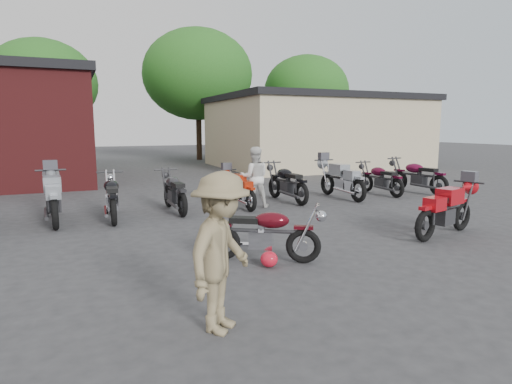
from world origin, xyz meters
name	(u,v)px	position (x,y,z in m)	size (l,w,h in m)	color
ground	(339,265)	(0.00, 0.00, 0.00)	(90.00, 90.00, 0.00)	#313133
stucco_building	(314,134)	(8.50, 15.00, 1.75)	(10.00, 8.00, 3.50)	tan
tree_1	(44,99)	(-5.00, 22.00, 3.70)	(5.92, 5.92, 7.40)	#1B5416
tree_2	(198,92)	(4.00, 22.00, 4.40)	(7.04, 7.04, 8.80)	#1B5416
tree_3	(306,104)	(12.00, 22.00, 3.80)	(6.08, 6.08, 7.60)	#1B5416
vintage_motorcycle	(265,230)	(-1.00, 0.61, 0.51)	(1.77, 0.58, 1.03)	#490911
sportbike	(446,208)	(2.95, 0.70, 0.57)	(1.95, 0.64, 1.13)	red
helmet	(269,259)	(-1.06, 0.34, 0.12)	(0.27, 0.27, 0.25)	red
person_light	(254,177)	(0.68, 4.99, 0.81)	(0.79, 0.61, 1.62)	silver
person_tan	(222,253)	(-2.39, -1.33, 0.85)	(1.09, 0.63, 1.69)	#867652
row_bike_1	(53,195)	(-4.19, 5.09, 0.62)	(2.14, 0.71, 1.24)	gray
row_bike_2	(112,195)	(-2.95, 4.93, 0.58)	(1.99, 0.66, 1.16)	black
row_bike_3	(174,190)	(-1.42, 5.23, 0.56)	(1.95, 0.64, 1.13)	#272729
row_bike_4	(239,188)	(0.30, 5.15, 0.53)	(1.82, 0.60, 1.05)	#B6290F
row_bike_5	(287,181)	(1.89, 5.46, 0.60)	(2.07, 0.68, 1.20)	black
row_bike_6	(341,178)	(3.67, 5.31, 0.62)	(2.13, 0.70, 1.23)	#959AA2
row_bike_7	(380,177)	(5.22, 5.42, 0.55)	(1.89, 0.62, 1.10)	#4A0920
row_bike_8	(417,174)	(6.55, 5.22, 0.61)	(2.09, 0.69, 1.21)	#570A2A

